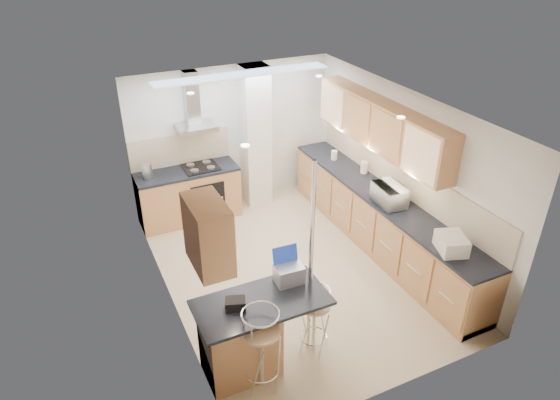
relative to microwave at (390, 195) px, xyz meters
name	(u,v)px	position (x,y,z in m)	size (l,w,h in m)	color
ground	(293,270)	(-1.42, 0.26, -1.07)	(4.80, 4.80, 0.00)	tan
room_shell	(303,162)	(-1.10, 0.63, 0.47)	(3.64, 4.84, 2.51)	silver
right_counter	(380,221)	(0.08, 0.26, -0.61)	(0.63, 4.40, 0.92)	#C5794F
back_counter	(189,195)	(-2.37, 2.36, -0.61)	(1.70, 0.63, 0.92)	#C5794F
peninsula	(262,333)	(-2.55, -1.19, -0.59)	(1.47, 0.72, 0.94)	#C5794F
microwave	(390,195)	(0.00, 0.00, 0.00)	(0.53, 0.36, 0.29)	white
laptop	(289,274)	(-2.13, -1.02, -0.02)	(0.31, 0.24, 0.22)	#A7A9AF
bag	(235,304)	(-2.84, -1.18, -0.07)	(0.21, 0.16, 0.12)	black
bar_stool_near	(261,350)	(-2.69, -1.48, -0.54)	(0.43, 0.43, 1.06)	tan
bar_stool_end	(314,320)	(-1.91, -1.25, -0.61)	(0.37, 0.37, 0.91)	tan
jar_a	(364,167)	(0.24, 1.02, -0.05)	(0.12, 0.12, 0.20)	silver
jar_b	(334,155)	(0.07, 1.69, -0.07)	(0.11, 0.11, 0.16)	silver
jar_c	(400,199)	(0.11, -0.10, -0.04)	(0.14, 0.14, 0.20)	#BAB995
jar_d	(390,199)	(0.01, 0.00, -0.08)	(0.10, 0.10, 0.14)	white
bread_bin	(451,243)	(-0.02, -1.31, -0.04)	(0.32, 0.40, 0.21)	silver
kettle	(147,171)	(-3.01, 2.36, -0.03)	(0.16, 0.16, 0.24)	#B4B6B9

